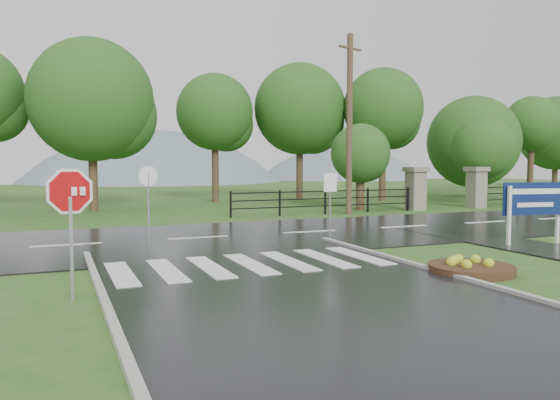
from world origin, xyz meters
name	(u,v)px	position (x,y,z in m)	size (l,w,h in m)	color
ground	(357,322)	(0.00, 0.00, 0.00)	(120.00, 120.00, 0.00)	#2B551C
main_road	(198,239)	(0.00, 10.00, 0.00)	(90.00, 8.00, 0.04)	black
walkway	(544,250)	(8.50, 4.00, 0.00)	(2.20, 11.00, 0.04)	black
crosswalk	(250,264)	(0.00, 5.00, 0.06)	(6.50, 2.80, 0.02)	silver
pillar_west	(416,188)	(13.00, 16.00, 1.18)	(1.00, 1.00, 2.24)	gray
pillar_east	(476,186)	(17.00, 16.00, 1.18)	(1.00, 1.00, 2.24)	gray
fence_west	(325,199)	(7.75, 16.00, 0.72)	(9.58, 0.08, 1.20)	black
hills	(121,301)	(3.49, 65.00, -15.54)	(102.00, 48.00, 48.00)	slate
treeline	(154,206)	(1.00, 24.00, 0.00)	(83.20, 5.20, 10.00)	#204C17
stop_sign	(70,202)	(-4.05, 3.12, 1.78)	(1.10, 0.30, 2.55)	#939399
estate_billboard	(534,202)	(9.08, 4.92, 1.30)	(2.14, 0.39, 1.89)	silver
flower_bed	(471,267)	(4.33, 2.30, 0.14)	(1.90, 1.90, 0.38)	#332111
reg_sign_small	(330,193)	(3.73, 7.94, 1.52)	(0.48, 0.07, 2.15)	#939399
reg_sign_round	(148,198)	(-1.90, 8.00, 1.50)	(0.54, 0.16, 2.39)	#939399
utility_pole_east	(349,124)	(8.76, 15.50, 4.32)	(1.46, 0.58, 8.50)	#473523
entrance_tree_left	(360,154)	(10.58, 17.50, 2.93)	(3.11, 3.11, 4.51)	#3D2B1C
entrance_tree_right	(483,148)	(18.81, 17.50, 3.30)	(3.63, 3.63, 5.14)	#3D2B1C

